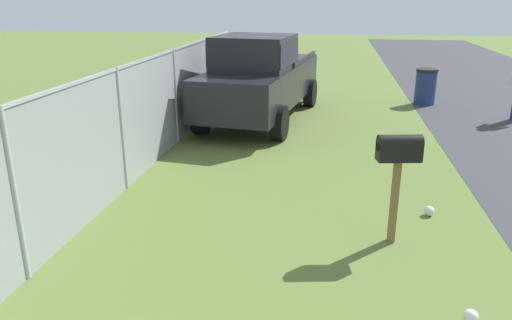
# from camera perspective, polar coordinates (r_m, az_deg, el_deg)

# --- Properties ---
(mailbox) EXTENTS (0.29, 0.55, 1.40)m
(mailbox) POSITION_cam_1_polar(r_m,az_deg,el_deg) (6.12, 16.19, 0.35)
(mailbox) COLOR brown
(mailbox) RESTS_ON ground
(pickup_truck) EXTENTS (5.55, 2.60, 2.09)m
(pickup_truck) POSITION_cam_1_polar(r_m,az_deg,el_deg) (12.07, 0.44, 9.73)
(pickup_truck) COLOR black
(pickup_truck) RESTS_ON ground
(trash_bin) EXTENTS (0.60, 0.60, 1.00)m
(trash_bin) POSITION_cam_1_polar(r_m,az_deg,el_deg) (14.83, 19.05, 8.04)
(trash_bin) COLOR navy
(trash_bin) RESTS_ON ground
(fence_section) EXTENTS (13.54, 0.07, 1.94)m
(fence_section) POSITION_cam_1_polar(r_m,az_deg,el_deg) (9.12, -11.97, 6.02)
(fence_section) COLOR #9EA3A8
(fence_section) RESTS_ON ground
(litter_bag_midfield_b) EXTENTS (0.14, 0.14, 0.14)m
(litter_bag_midfield_b) POSITION_cam_1_polar(r_m,az_deg,el_deg) (5.29, 23.63, -16.28)
(litter_bag_midfield_b) COLOR silver
(litter_bag_midfield_b) RESTS_ON ground
(litter_bag_midfield_a) EXTENTS (0.14, 0.14, 0.14)m
(litter_bag_midfield_a) POSITION_cam_1_polar(r_m,az_deg,el_deg) (7.38, 19.42, -5.59)
(litter_bag_midfield_a) COLOR silver
(litter_bag_midfield_a) RESTS_ON ground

